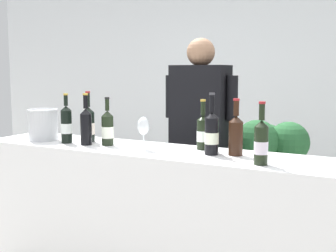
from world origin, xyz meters
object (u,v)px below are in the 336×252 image
(wine_glass, at_px, (143,127))
(person_server, at_px, (200,155))
(wine_bottle_2, at_px, (261,142))
(wine_bottle_7, at_px, (108,128))
(wine_bottle_0, at_px, (236,134))
(wine_bottle_3, at_px, (203,132))
(wine_bottle_5, at_px, (66,124))
(wine_bottle_4, at_px, (212,133))
(potted_shrub, at_px, (261,172))
(wine_bottle_1, at_px, (88,124))
(wine_bottle_6, at_px, (86,125))
(ice_bucket, at_px, (43,124))

(wine_glass, relative_size, person_server, 0.12)
(wine_bottle_2, distance_m, wine_bottle_7, 1.05)
(wine_bottle_0, bearing_deg, wine_bottle_3, 160.21)
(wine_bottle_5, xyz_separation_m, wine_bottle_7, (0.30, 0.05, -0.01))
(wine_bottle_3, bearing_deg, wine_bottle_0, -19.79)
(wine_bottle_4, height_order, potted_shrub, wine_bottle_4)
(wine_bottle_0, distance_m, wine_bottle_5, 1.15)
(wine_bottle_7, bearing_deg, wine_glass, -3.73)
(wine_bottle_1, height_order, person_server, person_server)
(wine_bottle_3, distance_m, person_server, 0.56)
(wine_bottle_5, distance_m, wine_glass, 0.58)
(wine_bottle_1, relative_size, potted_shrub, 0.32)
(wine_bottle_2, bearing_deg, potted_shrub, 106.32)
(person_server, bearing_deg, potted_shrub, 36.36)
(wine_bottle_2, distance_m, wine_bottle_3, 0.52)
(wine_bottle_3, distance_m, wine_glass, 0.36)
(wine_bottle_4, xyz_separation_m, wine_bottle_5, (-1.01, -0.07, -0.00))
(wine_bottle_6, distance_m, ice_bucket, 0.39)
(wine_bottle_3, xyz_separation_m, wine_bottle_4, (0.11, -0.13, 0.02))
(wine_bottle_2, bearing_deg, person_server, 132.62)
(wine_bottle_5, bearing_deg, ice_bucket, 175.95)
(ice_bucket, bearing_deg, wine_bottle_1, 15.96)
(wine_bottle_0, bearing_deg, potted_shrub, 96.40)
(wine_bottle_5, relative_size, wine_glass, 1.66)
(person_server, bearing_deg, wine_bottle_4, -60.19)
(wine_bottle_3, relative_size, potted_shrub, 0.29)
(wine_bottle_0, relative_size, wine_bottle_5, 0.98)
(wine_bottle_4, bearing_deg, wine_bottle_2, -22.48)
(wine_bottle_0, height_order, ice_bucket, wine_bottle_0)
(wine_bottle_3, relative_size, wine_bottle_7, 0.99)
(wine_bottle_5, bearing_deg, potted_shrub, 41.81)
(wine_bottle_2, height_order, ice_bucket, wine_bottle_2)
(wine_glass, height_order, person_server, person_server)
(wine_bottle_6, xyz_separation_m, potted_shrub, (0.89, 0.94, -0.40))
(wine_bottle_6, bearing_deg, wine_bottle_3, 15.60)
(wine_bottle_1, bearing_deg, wine_bottle_4, -2.12)
(wine_bottle_6, xyz_separation_m, wine_glass, (0.42, 0.03, 0.01))
(wine_bottle_0, bearing_deg, wine_bottle_1, -179.43)
(wine_bottle_3, bearing_deg, wine_bottle_2, -31.15)
(wine_bottle_6, height_order, wine_bottle_7, wine_bottle_6)
(wine_bottle_2, height_order, person_server, person_server)
(wine_bottle_5, distance_m, potted_shrub, 1.47)
(wine_bottle_3, distance_m, potted_shrub, 0.84)
(wine_bottle_1, relative_size, wine_bottle_2, 1.06)
(wine_bottle_6, height_order, person_server, person_server)
(wine_bottle_3, bearing_deg, ice_bucket, -170.41)
(wine_bottle_1, relative_size, wine_bottle_6, 1.02)
(wine_bottle_4, bearing_deg, wine_bottle_7, -178.38)
(wine_bottle_3, xyz_separation_m, wine_bottle_7, (-0.60, -0.15, 0.00))
(wine_bottle_7, relative_size, person_server, 0.19)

